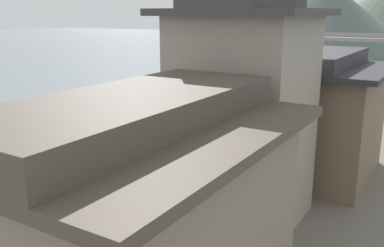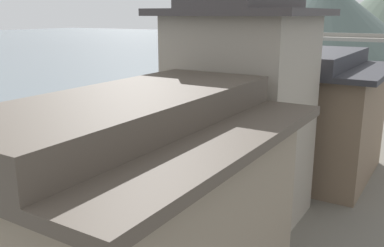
{
  "view_description": "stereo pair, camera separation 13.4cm",
  "coord_description": "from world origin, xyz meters",
  "px_view_note": "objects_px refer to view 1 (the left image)",
  "views": [
    {
      "loc": [
        16.88,
        -0.76,
        8.66
      ],
      "look_at": [
        2.98,
        21.88,
        1.78
      ],
      "focal_mm": 39.65,
      "sensor_mm": 36.0,
      "label": 1
    },
    {
      "loc": [
        16.99,
        -0.69,
        8.66
      ],
      "look_at": [
        2.98,
        21.88,
        1.78
      ],
      "focal_mm": 39.65,
      "sensor_mm": 36.0,
      "label": 2
    }
  ],
  "objects_px": {
    "house_waterfront_nearest": "(138,221)",
    "house_waterfront_tall": "(311,114)",
    "boat_moored_nearest": "(112,175)",
    "boat_midriver_drifting": "(245,133)",
    "boat_moored_third": "(325,90)",
    "boat_moored_far": "(304,106)",
    "stone_bridge": "(342,44)",
    "house_waterfront_second": "(243,111)",
    "boat_moored_second": "(216,92)"
  },
  "relations": [
    {
      "from": "boat_midriver_drifting",
      "to": "house_waterfront_nearest",
      "type": "height_order",
      "value": "house_waterfront_nearest"
    },
    {
      "from": "boat_moored_far",
      "to": "house_waterfront_tall",
      "type": "height_order",
      "value": "house_waterfront_tall"
    },
    {
      "from": "boat_moored_far",
      "to": "house_waterfront_nearest",
      "type": "distance_m",
      "value": 32.26
    },
    {
      "from": "boat_moored_nearest",
      "to": "house_waterfront_nearest",
      "type": "distance_m",
      "value": 12.95
    },
    {
      "from": "boat_moored_second",
      "to": "boat_moored_far",
      "type": "height_order",
      "value": "boat_moored_second"
    },
    {
      "from": "boat_moored_third",
      "to": "stone_bridge",
      "type": "xyz_separation_m",
      "value": [
        -4.83,
        28.86,
        3.4
      ]
    },
    {
      "from": "boat_moored_far",
      "to": "house_waterfront_nearest",
      "type": "relative_size",
      "value": 0.46
    },
    {
      "from": "boat_midriver_drifting",
      "to": "house_waterfront_second",
      "type": "distance_m",
      "value": 15.49
    },
    {
      "from": "boat_moored_third",
      "to": "boat_midriver_drifting",
      "type": "distance_m",
      "value": 21.08
    },
    {
      "from": "house_waterfront_tall",
      "to": "stone_bridge",
      "type": "xyz_separation_m",
      "value": [
        -11.17,
        56.93,
        -0.18
      ]
    },
    {
      "from": "boat_moored_third",
      "to": "boat_midriver_drifting",
      "type": "bearing_deg",
      "value": -91.02
    },
    {
      "from": "boat_midriver_drifting",
      "to": "stone_bridge",
      "type": "relative_size",
      "value": 0.14
    },
    {
      "from": "boat_moored_nearest",
      "to": "stone_bridge",
      "type": "bearing_deg",
      "value": 91.85
    },
    {
      "from": "boat_moored_third",
      "to": "boat_moored_far",
      "type": "xyz_separation_m",
      "value": [
        0.57,
        -9.9,
        0.04
      ]
    },
    {
      "from": "boat_moored_nearest",
      "to": "boat_moored_far",
      "type": "bearing_deg",
      "value": 81.52
    },
    {
      "from": "boat_midriver_drifting",
      "to": "boat_moored_nearest",
      "type": "bearing_deg",
      "value": -101.91
    },
    {
      "from": "boat_moored_nearest",
      "to": "house_waterfront_second",
      "type": "height_order",
      "value": "house_waterfront_second"
    },
    {
      "from": "boat_moored_third",
      "to": "house_waterfront_tall",
      "type": "distance_m",
      "value": 29.0
    },
    {
      "from": "house_waterfront_nearest",
      "to": "house_waterfront_second",
      "type": "distance_m",
      "value": 7.14
    },
    {
      "from": "house_waterfront_second",
      "to": "stone_bridge",
      "type": "bearing_deg",
      "value": 99.31
    },
    {
      "from": "house_waterfront_tall",
      "to": "boat_moored_nearest",
      "type": "bearing_deg",
      "value": -152.91
    },
    {
      "from": "stone_bridge",
      "to": "boat_midriver_drifting",
      "type": "bearing_deg",
      "value": -84.9
    },
    {
      "from": "boat_moored_far",
      "to": "stone_bridge",
      "type": "bearing_deg",
      "value": 97.93
    },
    {
      "from": "house_waterfront_second",
      "to": "house_waterfront_tall",
      "type": "bearing_deg",
      "value": 83.05
    },
    {
      "from": "boat_moored_second",
      "to": "boat_moored_nearest",
      "type": "bearing_deg",
      "value": -73.95
    },
    {
      "from": "boat_midriver_drifting",
      "to": "house_waterfront_nearest",
      "type": "distance_m",
      "value": 21.71
    },
    {
      "from": "boat_moored_nearest",
      "to": "boat_moored_second",
      "type": "relative_size",
      "value": 1.03
    },
    {
      "from": "boat_moored_second",
      "to": "house_waterfront_nearest",
      "type": "distance_m",
      "value": 37.64
    },
    {
      "from": "stone_bridge",
      "to": "boat_moored_far",
      "type": "bearing_deg",
      "value": -82.07
    },
    {
      "from": "boat_moored_second",
      "to": "boat_midriver_drifting",
      "type": "relative_size",
      "value": 1.0
    },
    {
      "from": "boat_moored_nearest",
      "to": "house_waterfront_nearest",
      "type": "relative_size",
      "value": 0.49
    },
    {
      "from": "house_waterfront_nearest",
      "to": "house_waterfront_second",
      "type": "height_order",
      "value": "house_waterfront_second"
    },
    {
      "from": "house_waterfront_nearest",
      "to": "house_waterfront_second",
      "type": "relative_size",
      "value": 0.95
    },
    {
      "from": "house_waterfront_tall",
      "to": "boat_moored_far",
      "type": "bearing_deg",
      "value": 107.63
    },
    {
      "from": "house_waterfront_nearest",
      "to": "house_waterfront_tall",
      "type": "height_order",
      "value": "same"
    },
    {
      "from": "house_waterfront_second",
      "to": "boat_moored_far",
      "type": "bearing_deg",
      "value": 101.47
    },
    {
      "from": "boat_moored_second",
      "to": "stone_bridge",
      "type": "xyz_separation_m",
      "value": [
        5.23,
        36.53,
        3.36
      ]
    },
    {
      "from": "boat_moored_nearest",
      "to": "house_waterfront_second",
      "type": "bearing_deg",
      "value": -11.66
    },
    {
      "from": "boat_moored_nearest",
      "to": "house_waterfront_second",
      "type": "relative_size",
      "value": 0.46
    },
    {
      "from": "boat_moored_second",
      "to": "house_waterfront_tall",
      "type": "distance_m",
      "value": 26.41
    },
    {
      "from": "boat_moored_nearest",
      "to": "boat_midriver_drifting",
      "type": "distance_m",
      "value": 11.94
    },
    {
      "from": "boat_moored_second",
      "to": "stone_bridge",
      "type": "relative_size",
      "value": 0.14
    },
    {
      "from": "boat_moored_nearest",
      "to": "boat_midriver_drifting",
      "type": "relative_size",
      "value": 1.03
    },
    {
      "from": "boat_moored_third",
      "to": "house_waterfront_tall",
      "type": "relative_size",
      "value": 0.7
    },
    {
      "from": "house_waterfront_nearest",
      "to": "stone_bridge",
      "type": "height_order",
      "value": "house_waterfront_nearest"
    },
    {
      "from": "boat_moored_far",
      "to": "boat_midriver_drifting",
      "type": "distance_m",
      "value": 11.22
    },
    {
      "from": "boat_moored_third",
      "to": "house_waterfront_nearest",
      "type": "xyz_separation_m",
      "value": [
        6.06,
        -41.49,
        3.58
      ]
    },
    {
      "from": "house_waterfront_nearest",
      "to": "house_waterfront_second",
      "type": "bearing_deg",
      "value": 94.05
    },
    {
      "from": "house_waterfront_nearest",
      "to": "house_waterfront_tall",
      "type": "distance_m",
      "value": 13.43
    },
    {
      "from": "stone_bridge",
      "to": "boat_moored_nearest",
      "type": "bearing_deg",
      "value": -88.15
    }
  ]
}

